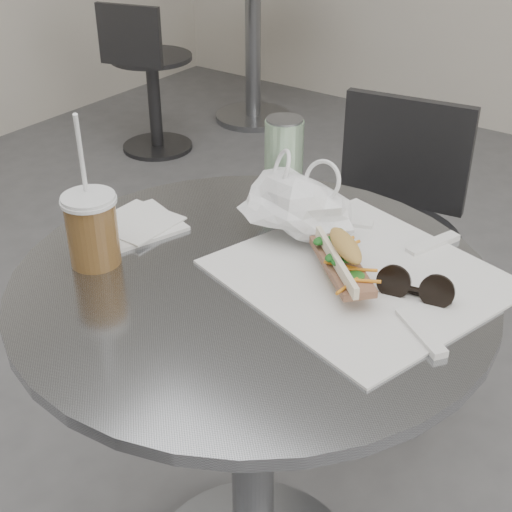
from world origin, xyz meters
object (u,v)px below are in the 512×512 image
Objects in this scene: sunglasses at (415,289)px; banh_mi at (343,262)px; chair_far at (376,278)px; bg_chair at (149,87)px; cafe_table at (253,407)px; iced_coffee at (92,228)px; bg_table at (253,31)px; drink_can at (284,154)px.

banh_mi is at bearing 179.73° from sunglasses.
chair_far is 1.10× the size of bg_chair.
bg_chair is at bearing 137.91° from cafe_table.
banh_mi is 0.40m from iced_coffee.
cafe_table is 0.39m from sunglasses.
sunglasses reaches higher than chair_far.
bg_table reaches higher than bg_chair.
sunglasses is (0.11, 0.02, -0.02)m from banh_mi.
banh_mi is at bearing 101.05° from chair_far.
chair_far is 1.87m from bg_chair.
drink_can is (0.09, 0.41, 0.01)m from iced_coffee.
drink_can reaches higher than bg_table.
sunglasses is at bearing -52.57° from bg_chair.
iced_coffee is 1.81× the size of drink_can.
chair_far is 3.68× the size of banh_mi.
iced_coffee reaches higher than cafe_table.
chair_far reaches higher than bg_chair.
iced_coffee is at bearing -102.42° from drink_can.
bg_chair is 2.30m from iced_coffee.
drink_can is at bearing -52.54° from bg_table.
iced_coffee is (-0.35, -0.18, 0.02)m from banh_mi.
bg_chair is at bearing -177.07° from banh_mi.
chair_far is (-0.10, 0.67, -0.11)m from cafe_table.
iced_coffee is 2.18× the size of sunglasses.
cafe_table and bg_table have the same top height.
banh_mi is at bearing 26.87° from iced_coffee.
drink_can is at bearing -179.25° from banh_mi.
cafe_table is 6.48× the size of sunglasses.
iced_coffee is (1.37, -2.31, 0.34)m from bg_table.
bg_table is 2.15m from chair_far.
iced_coffee is (1.50, -1.68, 0.48)m from bg_chair.
bg_chair is at bearing 141.43° from drink_can.
bg_table is 3.48× the size of banh_mi.
sunglasses is (0.33, -0.58, 0.41)m from chair_far.
bg_chair is at bearing -37.46° from chair_far.
sunglasses is (0.46, 0.20, -0.04)m from iced_coffee.
cafe_table is 0.42m from iced_coffee.
drink_can is at bearing -54.23° from bg_chair.
sunglasses reaches higher than cafe_table.
cafe_table is at bearing -109.52° from banh_mi.
drink_can reaches higher than sunglasses.
bg_table is (-1.60, 2.20, -0.00)m from cafe_table.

